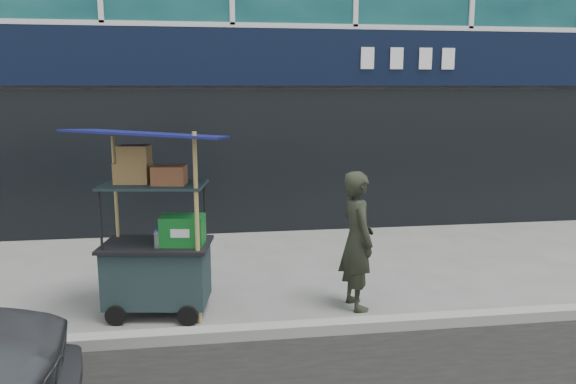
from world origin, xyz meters
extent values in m
plane|color=#61615D|center=(0.00, 0.00, 0.00)|extent=(80.00, 80.00, 0.00)
cube|color=gray|center=(0.00, -0.20, 0.06)|extent=(80.00, 0.18, 0.12)
cube|color=black|center=(0.00, 3.86, 2.90)|extent=(15.68, 0.06, 0.90)
cube|color=black|center=(0.00, 3.90, 1.20)|extent=(15.68, 0.04, 2.40)
cube|color=#1A2C2C|center=(-1.02, 0.57, 0.44)|extent=(1.15, 0.78, 0.62)
cylinder|color=black|center=(-1.44, 0.30, 0.11)|extent=(0.22, 0.08, 0.21)
cylinder|color=black|center=(-0.70, 0.18, 0.11)|extent=(0.22, 0.08, 0.21)
cube|color=black|center=(-1.02, 0.57, 0.77)|extent=(1.23, 0.86, 0.04)
cylinder|color=black|center=(-1.54, 0.38, 1.09)|extent=(0.03, 0.03, 0.67)
cylinder|color=black|center=(-0.58, 0.23, 1.09)|extent=(0.03, 0.03, 0.67)
cylinder|color=black|center=(-1.46, 0.90, 1.09)|extent=(0.03, 0.03, 0.67)
cylinder|color=black|center=(-0.50, 0.76, 1.09)|extent=(0.03, 0.03, 0.67)
cube|color=#1A2C2C|center=(-1.02, 0.57, 1.42)|extent=(1.15, 0.78, 0.03)
cylinder|color=olive|center=(-0.58, 0.23, 1.00)|extent=(0.05, 0.05, 2.00)
cylinder|color=olive|center=(-1.46, 0.90, 0.96)|extent=(0.04, 0.04, 1.91)
cube|color=#0B0D3F|center=(-1.02, 0.57, 1.96)|extent=(1.65, 1.28, 0.18)
cube|color=#106618|center=(-0.73, 0.48, 0.95)|extent=(0.49, 0.37, 0.31)
cylinder|color=silver|center=(-0.99, 0.38, 0.88)|extent=(0.07, 0.07, 0.18)
cylinder|color=#1A32C5|center=(-0.99, 0.38, 0.98)|extent=(0.03, 0.03, 0.02)
cube|color=brown|center=(-1.23, 0.64, 1.55)|extent=(0.39, 0.32, 0.22)
cube|color=olive|center=(-0.85, 0.50, 1.53)|extent=(0.37, 0.30, 0.20)
cube|color=brown|center=(-1.21, 0.62, 1.75)|extent=(0.34, 0.28, 0.18)
imported|color=black|center=(1.15, 0.43, 0.77)|extent=(0.44, 0.61, 1.54)
camera|label=1|loc=(-0.46, -5.36, 2.43)|focal=35.00mm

